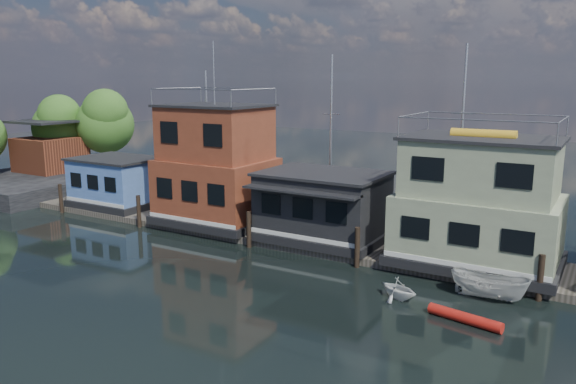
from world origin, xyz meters
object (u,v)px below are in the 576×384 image
Objects in this scene: houseboat_blue at (117,182)px; dinghy_white at (399,288)px; motorboat at (489,286)px; red_kayak at (465,318)px; houseboat_red at (216,167)px; houseboat_dark at (323,206)px; houseboat_green at (478,204)px.

houseboat_blue reaches higher than dinghy_white.
motorboat is 1.13× the size of red_kayak.
houseboat_red is 1.60× the size of houseboat_dark.
houseboat_green is (26.50, 0.00, 1.34)m from houseboat_blue.
houseboat_blue is 25.17m from dinghy_white.
houseboat_green is 2.67× the size of red_kayak.
houseboat_blue is at bearing 177.04° from red_kayak.
red_kayak is at bearing -80.41° from houseboat_green.
houseboat_green reaches higher than dinghy_white.
motorboat is at bearing -42.19° from dinghy_white.
houseboat_green is at bearing 0.12° from houseboat_dark.
houseboat_green is at bearing 25.55° from motorboat.
houseboat_red is (9.50, 0.00, 1.90)m from houseboat_blue.
houseboat_green reaches higher than houseboat_dark.
dinghy_white is (-2.08, -5.85, -3.04)m from houseboat_green.
houseboat_red is at bearing 82.37° from motorboat.
houseboat_dark is 2.35× the size of red_kayak.
houseboat_blue is 3.30× the size of dinghy_white.
houseboat_dark is (8.00, -0.02, -1.69)m from houseboat_red.
houseboat_blue is at bearing -180.00° from houseboat_green.
red_kayak is (27.67, -6.93, -1.97)m from houseboat_blue.
red_kayak is at bearing -34.21° from houseboat_dark.
houseboat_dark is 11.33m from motorboat.
motorboat is (28.01, -3.87, -1.52)m from houseboat_blue.
houseboat_blue is 0.86× the size of houseboat_dark.
houseboat_red reaches higher than houseboat_dark.
houseboat_blue is 28.32m from motorboat.
houseboat_blue is 9.69m from houseboat_red.
red_kayak is (18.17, -6.93, -3.87)m from houseboat_red.
motorboat reaches higher than red_kayak.
houseboat_dark is 9.07m from houseboat_green.
red_kayak is (-0.34, -3.07, -0.46)m from motorboat.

